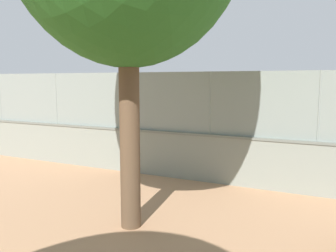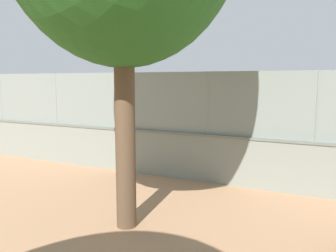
{
  "view_description": "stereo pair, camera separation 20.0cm",
  "coord_description": "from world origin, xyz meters",
  "px_view_note": "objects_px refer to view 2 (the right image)",
  "views": [
    {
      "loc": [
        -3.38,
        23.57,
        3.52
      ],
      "look_at": [
        3.76,
        7.86,
        1.24
      ],
      "focal_mm": 36.82,
      "sensor_mm": 36.0,
      "label": 1
    },
    {
      "loc": [
        -3.56,
        23.48,
        3.52
      ],
      "look_at": [
        3.76,
        7.86,
        1.24
      ],
      "focal_mm": 36.82,
      "sensor_mm": 36.0,
      "label": 2
    }
  ],
  "objects_px": {
    "player_crossing_court": "(135,131)",
    "sports_ball": "(189,123)",
    "player_baseline_waiting": "(206,120)",
    "spare_ball_by_wall": "(303,186)"
  },
  "relations": [
    {
      "from": "player_baseline_waiting",
      "to": "player_crossing_court",
      "type": "height_order",
      "value": "player_baseline_waiting"
    },
    {
      "from": "player_crossing_court",
      "to": "sports_ball",
      "type": "xyz_separation_m",
      "value": [
        -1.19,
        -4.47,
        -0.01
      ]
    },
    {
      "from": "sports_ball",
      "to": "player_crossing_court",
      "type": "bearing_deg",
      "value": 75.12
    },
    {
      "from": "spare_ball_by_wall",
      "to": "player_baseline_waiting",
      "type": "bearing_deg",
      "value": -55.24
    },
    {
      "from": "sports_ball",
      "to": "player_baseline_waiting",
      "type": "bearing_deg",
      "value": -101.94
    },
    {
      "from": "player_baseline_waiting",
      "to": "spare_ball_by_wall",
      "type": "distance_m",
      "value": 11.78
    },
    {
      "from": "player_crossing_court",
      "to": "spare_ball_by_wall",
      "type": "relative_size",
      "value": 9.62
    },
    {
      "from": "player_baseline_waiting",
      "to": "player_crossing_court",
      "type": "distance_m",
      "value": 6.61
    },
    {
      "from": "player_crossing_court",
      "to": "sports_ball",
      "type": "distance_m",
      "value": 4.62
    },
    {
      "from": "player_crossing_court",
      "to": "sports_ball",
      "type": "bearing_deg",
      "value": -104.88
    }
  ]
}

